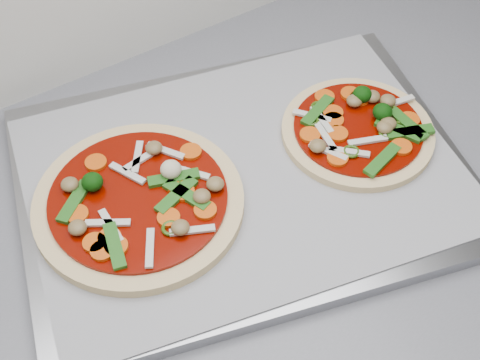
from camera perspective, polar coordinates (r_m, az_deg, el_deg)
baking_tray at (r=0.79m, az=0.26°, el=0.31°), size 0.60×0.50×0.02m
parchment at (r=0.78m, az=0.26°, el=0.75°), size 0.56×0.45×0.00m
pizza_left at (r=0.74m, az=-8.59°, el=-1.78°), size 0.32×0.32×0.04m
pizza_right at (r=0.82m, az=10.14°, el=4.37°), size 0.19×0.19×0.03m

